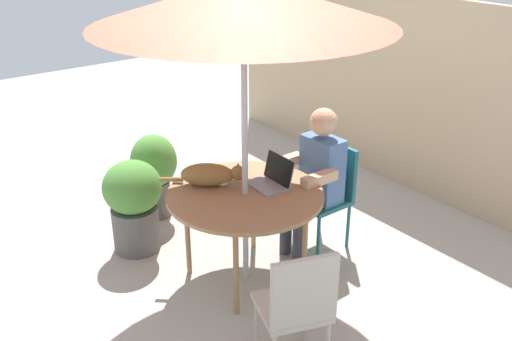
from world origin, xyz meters
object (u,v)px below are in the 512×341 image
Objects in this scene: patio_umbrella at (243,2)px; potted_plant_near_fence at (154,169)px; chair_empty at (297,303)px; potted_plant_by_chair at (134,202)px; cat at (211,175)px; laptop at (273,177)px; person_seated at (315,174)px; chair_occupied at (328,188)px; patio_table at (245,199)px.

potted_plant_near_fence is at bearing -177.60° from patio_umbrella.
potted_plant_by_chair is at bearing -176.56° from chair_empty.
potted_plant_by_chair is (-0.64, -0.35, -0.38)m from cat.
cat is at bearing -126.82° from laptop.
person_seated reaches higher than laptop.
chair_empty is 0.72× the size of person_seated.
person_seated is (0.00, -0.16, 0.17)m from chair_occupied.
chair_empty reaches higher than patio_table.
potted_plant_by_chair is (-1.89, -0.11, -0.08)m from chair_empty.
potted_plant_near_fence is (-1.31, -0.75, -0.22)m from person_seated.
patio_umbrella is 4.44× the size of cat.
person_seated is at bearing 133.16° from chair_empty.
potted_plant_by_chair reaches higher than patio_table.
potted_plant_by_chair is at bearing -45.36° from potted_plant_near_fence.
patio_umbrella reaches higher than potted_plant_by_chair.
cat is at bearing -3.81° from potted_plant_near_fence.
laptop reaches higher than cat.
potted_plant_by_chair is (-0.90, -1.33, -0.08)m from chair_occupied.
patio_table is 1.31× the size of chair_empty.
potted_plant_by_chair is at bearing -151.60° from cat.
person_seated is at bearing 52.50° from potted_plant_by_chair.
laptop is 1.40m from potted_plant_near_fence.
patio_umbrella reaches higher than patio_table.
potted_plant_near_fence is at bearing 172.51° from chair_empty.
potted_plant_near_fence is (-2.30, 0.30, -0.05)m from chair_empty.
laptop reaches higher than chair_occupied.
person_seated reaches higher than chair_empty.
chair_occupied is at bearing 90.00° from person_seated.
chair_occupied is 0.72× the size of person_seated.
patio_umbrella is 1.89m from chair_empty.
chair_occupied is 2.84× the size of laptop.
chair_occupied is 1.00× the size of chair_empty.
chair_empty is 2.32m from potted_plant_near_fence.
cat reaches higher than chair_occupied.
chair_occupied is at bearing 55.92° from potted_plant_by_chair.
chair_empty reaches higher than potted_plant_near_fence.
laptop is (0.02, 0.25, 0.11)m from patio_table.
chair_occupied reaches higher than potted_plant_near_fence.
patio_table is at bearing 0.00° from patio_umbrella.
cat is (-0.26, -0.82, 0.13)m from person_seated.
cat is 0.63× the size of potted_plant_near_fence.
patio_umbrella is at bearing -90.00° from chair_occupied.
patio_umbrella is 2.08m from potted_plant_near_fence.
chair_empty is 1.89m from potted_plant_by_chair.
patio_umbrella is 1.31m from laptop.
cat is 0.64× the size of potted_plant_by_chair.
chair_empty is 1.11× the size of potted_plant_near_fence.
cat reaches higher than potted_plant_near_fence.
laptop reaches higher than potted_plant_by_chair.
chair_occupied is at bearing 129.23° from chair_empty.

